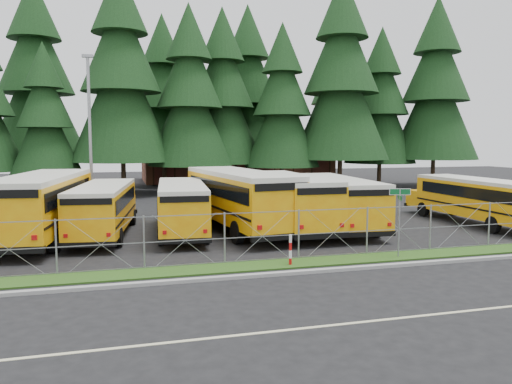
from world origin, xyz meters
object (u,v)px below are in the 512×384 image
(bus_6, at_px, (335,203))
(striped_bollard, at_px, (290,250))
(light_standard, at_px, (90,128))
(bus_4, at_px, (236,200))
(bus_2, at_px, (105,210))
(bus_east, at_px, (473,201))
(bus_3, at_px, (182,208))
(street_sign, at_px, (400,208))
(bus_5, at_px, (286,202))
(bus_1, at_px, (45,207))

(bus_6, distance_m, striped_bollard, 8.96)
(bus_6, bearing_deg, striped_bollard, -120.30)
(bus_6, bearing_deg, light_standard, 149.37)
(bus_4, distance_m, striped_bollard, 8.13)
(bus_2, xyz_separation_m, bus_6, (11.98, -0.81, 0.08))
(bus_east, distance_m, striped_bollard, 14.69)
(bus_2, bearing_deg, striped_bollard, -42.47)
(bus_3, distance_m, street_sign, 11.00)
(street_sign, bearing_deg, bus_3, 134.92)
(bus_5, xyz_separation_m, striped_bollard, (-2.45, -7.63, -0.84))
(bus_1, distance_m, striped_bollard, 12.67)
(street_sign, bearing_deg, bus_2, 145.11)
(bus_3, xyz_separation_m, striped_bollard, (3.10, -7.87, -0.69))
(bus_2, height_order, bus_5, bus_5)
(bus_3, xyz_separation_m, bus_east, (16.31, -1.48, 0.00))
(bus_6, bearing_deg, street_sign, -89.06)
(bus_1, distance_m, bus_east, 22.88)
(bus_2, relative_size, bus_4, 0.82)
(bus_east, relative_size, light_standard, 0.98)
(bus_2, height_order, bus_east, bus_east)
(bus_2, relative_size, bus_east, 0.99)
(bus_2, relative_size, striped_bollard, 8.18)
(bus_6, relative_size, light_standard, 1.03)
(bus_3, bearing_deg, light_standard, 124.10)
(bus_3, bearing_deg, bus_2, -178.69)
(bus_4, bearing_deg, street_sign, -66.04)
(street_sign, height_order, striped_bollard, street_sign)
(bus_4, xyz_separation_m, bus_east, (13.39, -1.68, -0.28))
(bus_1, relative_size, bus_2, 1.21)
(bus_3, xyz_separation_m, bus_6, (8.21, -0.56, 0.07))
(bus_1, bearing_deg, bus_4, 6.30)
(bus_2, bearing_deg, bus_4, 6.81)
(bus_1, height_order, light_standard, light_standard)
(bus_6, bearing_deg, bus_5, 177.90)
(street_sign, height_order, light_standard, light_standard)
(bus_4, relative_size, bus_east, 1.21)
(bus_1, xyz_separation_m, bus_3, (6.50, -0.34, -0.26))
(bus_5, distance_m, bus_6, 2.68)
(bus_east, height_order, striped_bollard, bus_east)
(bus_2, distance_m, bus_6, 12.00)
(bus_2, relative_size, street_sign, 3.49)
(bus_3, distance_m, bus_6, 8.23)
(bus_1, xyz_separation_m, striped_bollard, (9.60, -8.21, -0.96))
(street_sign, bearing_deg, bus_5, 106.23)
(bus_3, relative_size, bus_4, 0.82)
(bus_4, bearing_deg, bus_1, 171.83)
(bus_3, height_order, bus_4, bus_4)
(bus_3, xyz_separation_m, bus_4, (2.91, 0.20, 0.28))
(bus_1, distance_m, bus_5, 12.07)
(street_sign, distance_m, light_standard, 20.88)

